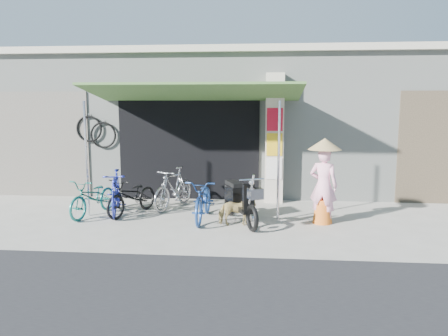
# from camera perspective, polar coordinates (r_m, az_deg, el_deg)

# --- Properties ---
(ground) EXTENTS (80.00, 80.00, 0.00)m
(ground) POSITION_cam_1_polar(r_m,az_deg,el_deg) (8.15, 0.78, -8.01)
(ground) COLOR #A7A297
(ground) RESTS_ON ground
(bicycle_shop) EXTENTS (12.30, 5.30, 3.66)m
(bicycle_shop) POSITION_cam_1_polar(r_m,az_deg,el_deg) (12.91, 2.51, 6.27)
(bicycle_shop) COLOR #A6ACA3
(bicycle_shop) RESTS_ON ground
(shop_pillar) EXTENTS (0.42, 0.44, 3.00)m
(shop_pillar) POSITION_cam_1_polar(r_m,az_deg,el_deg) (10.28, 6.58, 3.83)
(shop_pillar) COLOR beige
(shop_pillar) RESTS_ON ground
(awning) EXTENTS (4.60, 1.88, 2.72)m
(awning) POSITION_cam_1_polar(r_m,az_deg,el_deg) (9.54, -3.93, 9.63)
(awning) COLOR #3C632C
(awning) RESTS_ON ground
(neighbour_left) EXTENTS (2.60, 0.06, 2.60)m
(neighbour_left) POSITION_cam_1_polar(r_m,az_deg,el_deg) (11.84, -23.10, 2.84)
(neighbour_left) COLOR #6B665B
(neighbour_left) RESTS_ON ground
(bike_teal) EXTENTS (0.87, 1.58, 0.79)m
(bike_teal) POSITION_cam_1_polar(r_m,az_deg,el_deg) (9.43, -16.67, -3.65)
(bike_teal) COLOR #17685C
(bike_teal) RESTS_ON ground
(bike_blue) EXTENTS (0.78, 1.59, 0.92)m
(bike_blue) POSITION_cam_1_polar(r_m,az_deg,el_deg) (9.44, -13.93, -3.13)
(bike_blue) COLOR #212997
(bike_blue) RESTS_ON ground
(bike_black) EXTENTS (1.07, 1.58, 0.79)m
(bike_black) POSITION_cam_1_polar(r_m,az_deg,el_deg) (9.33, -11.88, -3.61)
(bike_black) COLOR black
(bike_black) RESTS_ON ground
(bike_silver) EXTENTS (0.93, 1.58, 0.91)m
(bike_silver) POSITION_cam_1_polar(r_m,az_deg,el_deg) (9.71, -6.58, -2.63)
(bike_silver) COLOR #A0A1A5
(bike_silver) RESTS_ON ground
(bike_navy) EXTENTS (0.60, 1.62, 0.85)m
(bike_navy) POSITION_cam_1_polar(r_m,az_deg,el_deg) (8.69, -2.66, -4.11)
(bike_navy) COLOR navy
(bike_navy) RESTS_ON ground
(street_dog) EXTENTS (0.73, 0.44, 0.58)m
(street_dog) POSITION_cam_1_polar(r_m,az_deg,el_deg) (8.32, 1.69, -5.60)
(street_dog) COLOR tan
(street_dog) RESTS_ON ground
(moped) EXTENTS (0.85, 1.62, 0.97)m
(moped) POSITION_cam_1_polar(r_m,az_deg,el_deg) (8.50, 2.02, -4.25)
(moped) COLOR black
(moped) RESTS_ON ground
(nun) EXTENTS (0.64, 0.64, 1.66)m
(nun) POSITION_cam_1_polar(r_m,az_deg,el_deg) (8.60, 12.88, -1.69)
(nun) COLOR #FFABC7
(nun) RESTS_ON ground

